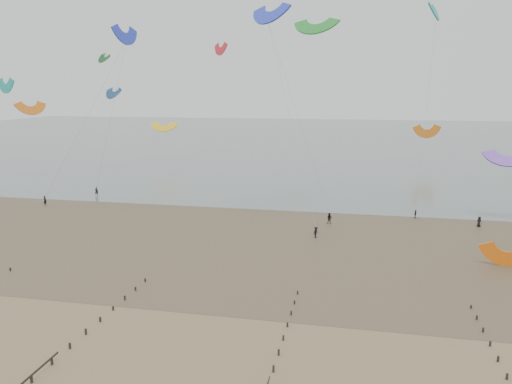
{
  "coord_description": "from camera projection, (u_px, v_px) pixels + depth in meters",
  "views": [
    {
      "loc": [
        9.94,
        -39.49,
        22.14
      ],
      "look_at": [
        -3.99,
        28.0,
        8.0
      ],
      "focal_mm": 35.0,
      "sensor_mm": 36.0,
      "label": 1
    }
  ],
  "objects": [
    {
      "name": "kites_airborne",
      "position": [
        259.0,
        88.0,
        130.33
      ],
      "size": [
        233.95,
        98.86,
        32.94
      ],
      "color": "#E73D72",
      "rests_on": "ground"
    },
    {
      "name": "ground",
      "position": [
        236.0,
        344.0,
        44.31
      ],
      "size": [
        500.0,
        500.0,
        0.0
      ],
      "primitive_type": "plane",
      "color": "brown",
      "rests_on": "ground"
    },
    {
      "name": "grounded_kite",
      "position": [
        506.0,
        266.0,
        63.86
      ],
      "size": [
        6.31,
        5.22,
        3.17
      ],
      "primitive_type": null,
      "rotation": [
        1.54,
        0.0,
        -0.13
      ],
      "color": "orange",
      "rests_on": "ground"
    },
    {
      "name": "kitesurfers",
      "position": [
        435.0,
        218.0,
        84.44
      ],
      "size": [
        116.33,
        23.63,
        1.89
      ],
      "color": "black",
      "rests_on": "ground"
    },
    {
      "name": "kitesurfer_lead",
      "position": [
        45.0,
        201.0,
        97.33
      ],
      "size": [
        0.76,
        0.56,
        1.89
      ],
      "primitive_type": "imported",
      "rotation": [
        0.0,
        0.0,
        2.97
      ],
      "color": "black",
      "rests_on": "ground"
    },
    {
      "name": "sea_and_shore",
      "position": [
        264.0,
        234.0,
        78.12
      ],
      "size": [
        500.0,
        665.0,
        0.03
      ],
      "color": "#475654",
      "rests_on": "ground"
    }
  ]
}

